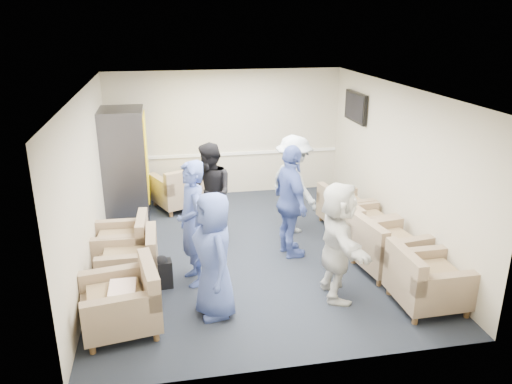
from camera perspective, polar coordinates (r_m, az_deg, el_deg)
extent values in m
plane|color=black|center=(8.48, -0.64, -6.72)|extent=(6.00, 6.00, 0.00)
plane|color=white|center=(7.68, -0.71, 11.67)|extent=(6.00, 6.00, 0.00)
cube|color=beige|center=(10.85, -3.46, 6.68)|extent=(5.00, 0.02, 2.70)
cube|color=beige|center=(5.26, 5.10, -7.65)|extent=(5.00, 0.02, 2.70)
cube|color=beige|center=(7.96, -18.70, 0.91)|extent=(0.02, 6.00, 2.70)
cube|color=beige|center=(8.75, 15.69, 2.85)|extent=(0.02, 6.00, 2.70)
cube|color=white|center=(10.93, -3.40, 4.36)|extent=(4.98, 0.04, 0.06)
cube|color=black|center=(10.17, 11.33, 9.51)|extent=(0.07, 1.00, 0.58)
cube|color=black|center=(10.16, 11.14, 9.51)|extent=(0.01, 0.92, 0.50)
cube|color=#494850|center=(10.21, 11.48, 8.68)|extent=(0.04, 0.10, 0.25)
cube|color=#897158|center=(6.61, -15.24, -12.87)|extent=(1.05, 1.05, 0.30)
cube|color=olive|center=(6.51, -15.40, -11.34)|extent=(0.72, 0.69, 0.11)
cube|color=#897158|center=(6.45, -12.10, -9.66)|extent=(0.30, 0.93, 0.43)
cube|color=#897158|center=(7.62, -14.34, -8.38)|extent=(0.85, 0.85, 0.28)
cube|color=olive|center=(7.54, -14.46, -7.10)|extent=(0.59, 0.55, 0.10)
cube|color=#897158|center=(7.45, -11.84, -5.93)|extent=(0.14, 0.85, 0.40)
cube|color=#897158|center=(8.23, -15.18, -6.34)|extent=(0.88, 0.88, 0.28)
cube|color=olive|center=(8.15, -15.29, -5.15)|extent=(0.61, 0.57, 0.10)
cube|color=#897158|center=(8.05, -12.91, -4.10)|extent=(0.18, 0.84, 0.39)
cube|color=#897158|center=(7.25, 19.09, -10.23)|extent=(0.93, 0.93, 0.30)
cube|color=olive|center=(7.16, 19.27, -8.81)|extent=(0.64, 0.60, 0.11)
cube|color=#897158|center=(6.91, 16.66, -8.07)|extent=(0.16, 0.91, 0.43)
cube|color=#897158|center=(8.02, 14.87, -6.78)|extent=(1.06, 1.06, 0.31)
cube|color=olive|center=(7.93, 15.00, -5.43)|extent=(0.73, 0.69, 0.11)
cube|color=#897158|center=(7.66, 12.68, -4.78)|extent=(0.29, 0.94, 0.44)
cube|color=#897158|center=(8.95, 12.53, -4.04)|extent=(0.89, 0.89, 0.26)
cube|color=olive|center=(8.89, 12.61, -2.99)|extent=(0.61, 0.58, 0.09)
cube|color=#897158|center=(8.68, 10.78, -2.41)|extent=(0.23, 0.80, 0.37)
cube|color=#897158|center=(9.54, 10.13, -2.33)|extent=(0.92, 0.92, 0.27)
cube|color=olive|center=(9.48, 10.19, -1.31)|extent=(0.63, 0.60, 0.10)
cube|color=#897158|center=(9.28, 8.40, -0.72)|extent=(0.25, 0.82, 0.38)
cube|color=#897158|center=(10.39, -8.73, -0.19)|extent=(1.25, 1.25, 0.31)
cube|color=olive|center=(10.32, -8.79, 0.92)|extent=(0.83, 0.85, 0.11)
cube|color=#897158|center=(9.92, -7.84, 1.24)|extent=(0.93, 0.52, 0.45)
cube|color=#494850|center=(10.02, -14.78, 3.23)|extent=(0.83, 1.00, 2.11)
cube|color=#FBA105|center=(9.96, -12.39, 3.97)|extent=(0.02, 0.85, 1.68)
cube|color=black|center=(10.23, -12.03, -0.79)|extent=(0.02, 0.50, 0.13)
cube|color=black|center=(7.46, -10.68, -9.19)|extent=(0.31, 0.23, 0.41)
sphere|color=black|center=(7.37, -10.77, -7.91)|extent=(0.21, 0.21, 0.21)
cube|color=white|center=(6.47, -15.00, -10.85)|extent=(0.32, 0.43, 0.12)
imported|color=#4357A1|center=(6.46, -4.83, -7.22)|extent=(0.72, 0.93, 1.70)
imported|color=#4357A1|center=(7.23, -7.29, -3.59)|extent=(0.58, 0.76, 1.86)
imported|color=black|center=(8.59, -5.21, -0.16)|extent=(0.94, 1.04, 1.74)
imported|color=silver|center=(8.96, 4.32, 0.87)|extent=(1.05, 1.32, 1.79)
imported|color=#4357A1|center=(8.00, 4.00, -1.13)|extent=(0.60, 1.14, 1.86)
imported|color=silver|center=(6.92, 9.34, -5.55)|extent=(0.64, 1.61, 1.69)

